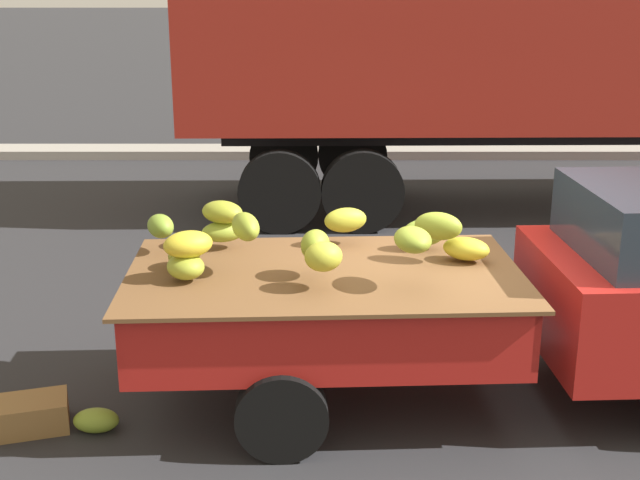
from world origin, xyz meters
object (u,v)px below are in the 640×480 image
at_px(pickup_truck, 587,291).
at_px(fallen_banana_bunch_near_tailgate, 94,421).
at_px(semi_trailer, 612,28).
at_px(produce_crate, 29,415).

distance_m(pickup_truck, fallen_banana_bunch_near_tailgate, 3.81).
bearing_deg(semi_trailer, produce_crate, -135.13).
xyz_separation_m(semi_trailer, fallen_banana_bunch_near_tailgate, (-5.70, -6.41, -2.45)).
bearing_deg(pickup_truck, produce_crate, -175.72).
relative_size(semi_trailer, fallen_banana_bunch_near_tailgate, 36.06).
xyz_separation_m(fallen_banana_bunch_near_tailgate, produce_crate, (-0.48, 0.04, 0.03)).
relative_size(pickup_truck, produce_crate, 10.10).
distance_m(semi_trailer, fallen_banana_bunch_near_tailgate, 8.92).
bearing_deg(semi_trailer, pickup_truck, -109.93).
relative_size(semi_trailer, produce_crate, 23.16).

